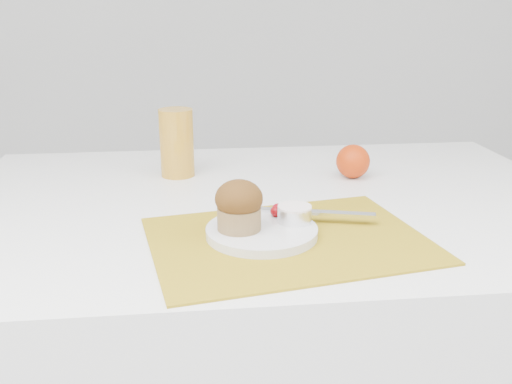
{
  "coord_description": "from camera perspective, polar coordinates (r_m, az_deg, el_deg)",
  "views": [
    {
      "loc": [
        -0.14,
        -0.96,
        1.1
      ],
      "look_at": [
        -0.04,
        -0.06,
        0.8
      ],
      "focal_mm": 40.0,
      "sensor_mm": 36.0,
      "label": 1
    }
  ],
  "objects": [
    {
      "name": "orange",
      "position": [
        1.22,
        9.67,
        3.04
      ],
      "size": [
        0.07,
        0.07,
        0.07
      ],
      "primitive_type": "sphere",
      "color": "#C43506",
      "rests_on": "table"
    },
    {
      "name": "raspberry_far",
      "position": [
        0.94,
        2.03,
        -1.95
      ],
      "size": [
        0.02,
        0.02,
        0.02
      ],
      "primitive_type": "ellipsoid",
      "color": "#590205",
      "rests_on": "plate"
    },
    {
      "name": "cream",
      "position": [
        0.91,
        3.89,
        -1.58
      ],
      "size": [
        0.06,
        0.06,
        0.01
      ],
      "primitive_type": "cylinder",
      "rotation": [
        0.0,
        0.0,
        -0.03
      ],
      "color": "white",
      "rests_on": "ramekin"
    },
    {
      "name": "butter_knife",
      "position": [
        0.96,
        5.96,
        -2.04
      ],
      "size": [
        0.2,
        0.07,
        0.0
      ],
      "primitive_type": "cube",
      "rotation": [
        0.0,
        0.0,
        -0.26
      ],
      "color": "white",
      "rests_on": "plate"
    },
    {
      "name": "placemat",
      "position": [
        0.89,
        3.23,
        -4.8
      ],
      "size": [
        0.47,
        0.38,
        0.0
      ],
      "primitive_type": "cube",
      "rotation": [
        0.0,
        0.0,
        0.18
      ],
      "color": "#A28216",
      "rests_on": "table"
    },
    {
      "name": "juice_glass",
      "position": [
        1.22,
        -7.93,
        4.89
      ],
      "size": [
        0.09,
        0.09,
        0.14
      ],
      "primitive_type": "cylinder",
      "rotation": [
        0.0,
        0.0,
        0.26
      ],
      "color": "gold",
      "rests_on": "table"
    },
    {
      "name": "plate",
      "position": [
        0.9,
        0.58,
        -3.98
      ],
      "size": [
        0.18,
        0.18,
        0.01
      ],
      "primitive_type": "cylinder",
      "rotation": [
        0.0,
        0.0,
        -0.01
      ],
      "color": "silver",
      "rests_on": "placemat"
    },
    {
      "name": "muffin",
      "position": [
        0.88,
        -1.71,
        -1.33
      ],
      "size": [
        0.07,
        0.07,
        0.08
      ],
      "color": "olive",
      "rests_on": "plate"
    },
    {
      "name": "table",
      "position": [
        1.25,
        1.35,
        -17.11
      ],
      "size": [
        1.2,
        0.8,
        0.75
      ],
      "primitive_type": "cube",
      "color": "white",
      "rests_on": "ground"
    },
    {
      "name": "ramekin",
      "position": [
        0.92,
        3.87,
        -2.29
      ],
      "size": [
        0.06,
        0.06,
        0.02
      ],
      "primitive_type": "cylinder",
      "rotation": [
        0.0,
        0.0,
        0.09
      ],
      "color": "white",
      "rests_on": "plate"
    },
    {
      "name": "raspberry_near",
      "position": [
        0.95,
        2.17,
        -1.65
      ],
      "size": [
        0.02,
        0.02,
        0.02
      ],
      "primitive_type": "ellipsoid",
      "color": "#60020A",
      "rests_on": "plate"
    }
  ]
}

